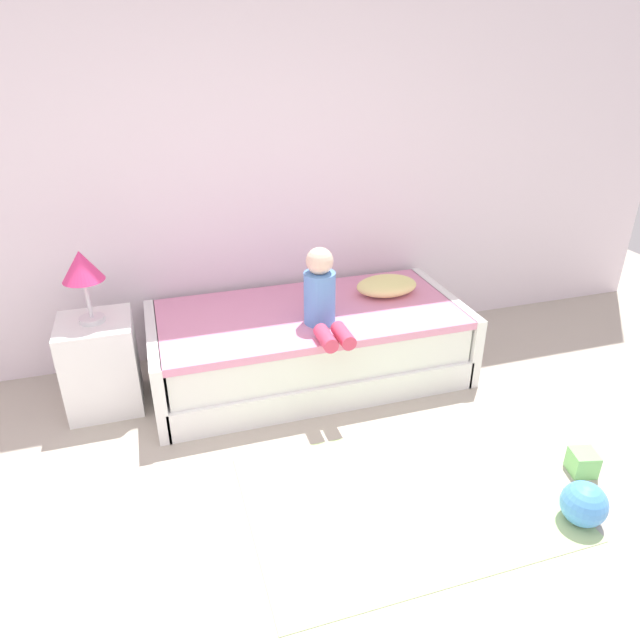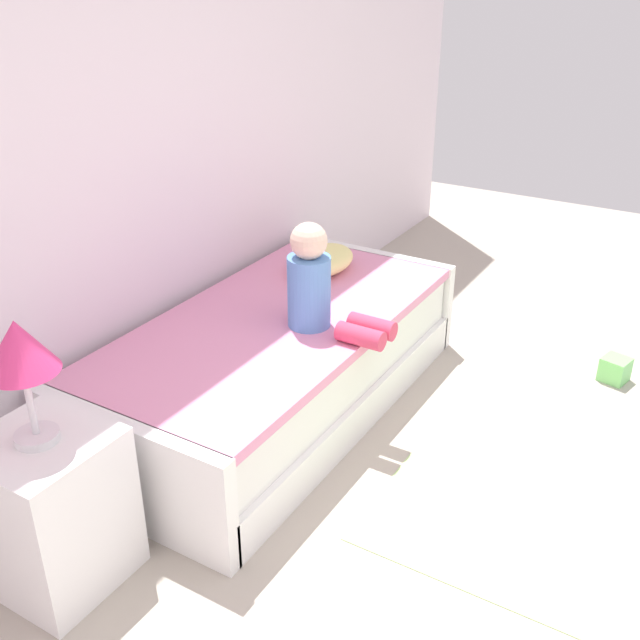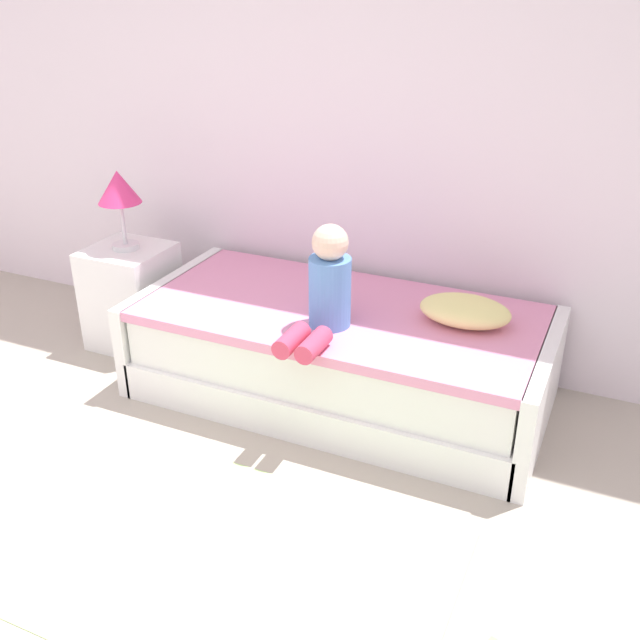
{
  "view_description": "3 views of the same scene",
  "coord_description": "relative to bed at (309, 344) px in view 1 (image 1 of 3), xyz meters",
  "views": [
    {
      "loc": [
        -0.53,
        -1.27,
        2.13
      ],
      "look_at": [
        0.41,
        1.75,
        0.55
      ],
      "focal_mm": 31.65,
      "sensor_mm": 36.0,
      "label": 1
    },
    {
      "loc": [
        -2.2,
        0.18,
        2.07
      ],
      "look_at": [
        0.41,
        1.75,
        0.55
      ],
      "focal_mm": 41.68,
      "sensor_mm": 36.0,
      "label": 2
    },
    {
      "loc": [
        1.67,
        -1.03,
        2.05
      ],
      "look_at": [
        0.41,
        1.75,
        0.55
      ],
      "focal_mm": 40.54,
      "sensor_mm": 36.0,
      "label": 3
    }
  ],
  "objects": [
    {
      "name": "table_lamp",
      "position": [
        -1.35,
        0.05,
        0.69
      ],
      "size": [
        0.24,
        0.24,
        0.45
      ],
      "color": "silver",
      "rests_on": "nightstand"
    },
    {
      "name": "pillow",
      "position": [
        0.6,
        0.1,
        0.32
      ],
      "size": [
        0.44,
        0.3,
        0.13
      ],
      "primitive_type": "ellipsoid",
      "color": "#F2E58C",
      "rests_on": "bed"
    },
    {
      "name": "child_figure",
      "position": [
        0.02,
        -0.23,
        0.46
      ],
      "size": [
        0.2,
        0.51,
        0.5
      ],
      "color": "#598CD1",
      "rests_on": "bed"
    },
    {
      "name": "wall_rear",
      "position": [
        -0.41,
        0.6,
        1.2
      ],
      "size": [
        7.2,
        0.1,
        2.9
      ],
      "primitive_type": "cube",
      "color": "white",
      "rests_on": "ground"
    },
    {
      "name": "area_rug",
      "position": [
        0.13,
        -1.3,
        -0.24
      ],
      "size": [
        1.6,
        1.1,
        0.01
      ],
      "primitive_type": "cube",
      "color": "#B2D189",
      "rests_on": "ground"
    },
    {
      "name": "toy_block",
      "position": [
        1.14,
        -1.41,
        -0.18
      ],
      "size": [
        0.16,
        0.16,
        0.13
      ],
      "primitive_type": "cube",
      "rotation": [
        0.0,
        0.0,
        1.33
      ],
      "color": "#7FD872",
      "rests_on": "ground"
    },
    {
      "name": "nightstand",
      "position": [
        -1.35,
        0.05,
        0.05
      ],
      "size": [
        0.44,
        0.44,
        0.6
      ],
      "primitive_type": "cube",
      "color": "white",
      "rests_on": "ground"
    },
    {
      "name": "toy_ball",
      "position": [
        0.89,
        -1.7,
        -0.14
      ],
      "size": [
        0.22,
        0.22,
        0.22
      ],
      "primitive_type": "sphere",
      "color": "#4C99E5",
      "rests_on": "ground"
    },
    {
      "name": "bed",
      "position": [
        0.0,
        0.0,
        0.0
      ],
      "size": [
        2.11,
        1.0,
        0.5
      ],
      "color": "white",
      "rests_on": "ground"
    }
  ]
}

